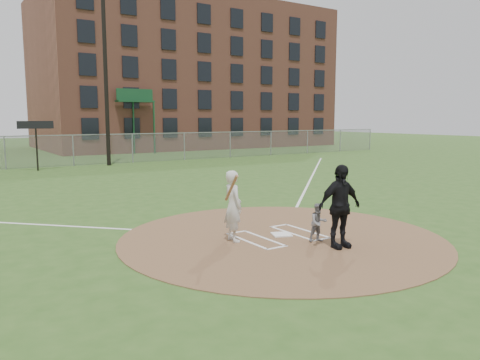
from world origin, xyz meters
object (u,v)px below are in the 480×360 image
catcher (318,223)px  umpire (340,206)px  home_plate (281,234)px  batter_at_plate (233,206)px

catcher → umpire: bearing=-72.2°
catcher → home_plate: bearing=123.0°
umpire → catcher: bearing=100.4°
home_plate → batter_at_plate: batter_at_plate is taller
home_plate → umpire: (0.42, -1.68, 0.99)m
catcher → umpire: (0.06, -0.66, 0.52)m
catcher → batter_at_plate: size_ratio=0.54×
home_plate → catcher: 1.18m
umpire → batter_at_plate: (-1.81, 1.88, -0.10)m
batter_at_plate → catcher: bearing=-34.7°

